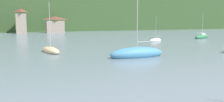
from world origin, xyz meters
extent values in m
cube|color=#38562D|center=(0.00, 138.17, 10.48)|extent=(352.00, 53.73, 20.97)
ellipsoid|color=#264223|center=(-12.82, 151.60, 7.34)|extent=(246.40, 37.61, 56.36)
cube|color=gray|center=(-12.01, 105.54, 3.52)|extent=(3.54, 4.47, 7.05)
pyramid|color=brown|center=(-12.01, 105.54, 8.20)|extent=(3.72, 4.69, 1.24)
cube|color=gray|center=(0.00, 104.94, 2.22)|extent=(6.53, 3.26, 4.44)
pyramid|color=brown|center=(0.00, 104.94, 5.50)|extent=(6.85, 3.42, 1.14)
ellipsoid|color=#CCBC8E|center=(-6.37, 50.34, 0.27)|extent=(3.27, 6.16, 1.22)
cylinder|color=#B7B7BC|center=(-6.37, 50.34, 4.27)|extent=(0.07, 0.07, 7.31)
cylinder|color=#ADADB2|center=(-6.10, 49.28, 1.49)|extent=(0.61, 2.13, 0.06)
ellipsoid|color=white|center=(18.55, 61.48, 0.23)|extent=(4.52, 3.34, 1.02)
cylinder|color=#B7B7BC|center=(18.55, 61.48, 3.22)|extent=(0.05, 0.05, 5.42)
cylinder|color=#ADADB2|center=(19.41, 61.95, 1.16)|extent=(1.75, 0.99, 0.05)
ellipsoid|color=teal|center=(4.68, 41.80, 0.44)|extent=(8.21, 3.01, 1.95)
cylinder|color=#B7B7BC|center=(4.68, 41.80, 5.69)|extent=(0.10, 0.10, 9.43)
cylinder|color=#ADADB2|center=(6.13, 41.89, 2.10)|extent=(2.91, 0.27, 0.09)
ellipsoid|color=#2D754C|center=(34.67, 65.13, 0.36)|extent=(6.29, 3.80, 1.58)
cylinder|color=#B7B7BC|center=(34.67, 65.13, 3.74)|extent=(0.07, 0.07, 5.90)
cylinder|color=#ADADB2|center=(33.46, 64.67, 1.50)|extent=(2.45, 0.98, 0.07)
cube|color=silver|center=(34.67, 65.13, 1.09)|extent=(1.91, 1.53, 0.60)
camera|label=1|loc=(-9.45, 11.18, 5.36)|focal=38.89mm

